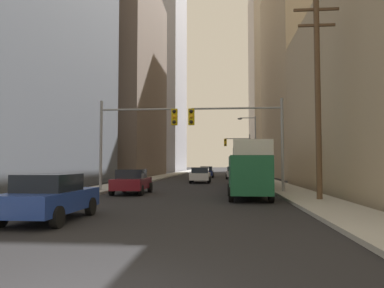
# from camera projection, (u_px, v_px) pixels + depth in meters

# --- Properties ---
(sidewalk_left) EXTENTS (2.56, 160.00, 0.15)m
(sidewalk_left) POSITION_uv_depth(u_px,v_px,m) (165.00, 176.00, 54.98)
(sidewalk_left) COLOR #9E9E99
(sidewalk_left) RESTS_ON ground
(sidewalk_right) EXTENTS (2.56, 160.00, 0.15)m
(sidewalk_right) POSITION_uv_depth(u_px,v_px,m) (253.00, 176.00, 53.88)
(sidewalk_right) COLOR #9E9E99
(sidewalk_right) RESTS_ON ground
(city_bus) EXTENTS (2.82, 11.56, 3.40)m
(city_bus) POSITION_uv_depth(u_px,v_px,m) (249.00, 163.00, 28.57)
(city_bus) COLOR silver
(city_bus) RESTS_ON ground
(cargo_van_green) EXTENTS (2.16, 5.22, 2.26)m
(cargo_van_green) POSITION_uv_depth(u_px,v_px,m) (248.00, 175.00, 19.47)
(cargo_van_green) COLOR #195938
(cargo_van_green) RESTS_ON ground
(sedan_blue) EXTENTS (1.95, 4.22, 1.52)m
(sedan_blue) POSITION_uv_depth(u_px,v_px,m) (50.00, 197.00, 11.97)
(sedan_blue) COLOR navy
(sedan_blue) RESTS_ON ground
(sedan_maroon) EXTENTS (1.95, 4.26, 1.52)m
(sedan_maroon) POSITION_uv_depth(u_px,v_px,m) (132.00, 181.00, 22.73)
(sedan_maroon) COLOR maroon
(sedan_maroon) RESTS_ON ground
(sedan_white) EXTENTS (1.95, 4.21, 1.52)m
(sedan_white) POSITION_uv_depth(u_px,v_px,m) (200.00, 175.00, 36.03)
(sedan_white) COLOR white
(sedan_white) RESTS_ON ground
(sedan_navy) EXTENTS (1.95, 4.21, 1.52)m
(sedan_navy) POSITION_uv_depth(u_px,v_px,m) (207.00, 172.00, 50.11)
(sedan_navy) COLOR #141E4C
(sedan_navy) RESTS_ON ground
(sedan_silver) EXTENTS (1.95, 4.23, 1.52)m
(sedan_silver) POSITION_uv_depth(u_px,v_px,m) (234.00, 173.00, 45.72)
(sedan_silver) COLOR #B7BABF
(sedan_silver) RESTS_ON ground
(traffic_signal_near_left) EXTENTS (5.13, 0.44, 6.00)m
(traffic_signal_near_left) POSITION_uv_depth(u_px,v_px,m) (135.00, 129.00, 23.90)
(traffic_signal_near_left) COLOR gray
(traffic_signal_near_left) RESTS_ON ground
(traffic_signal_near_right) EXTENTS (6.02, 0.44, 6.00)m
(traffic_signal_near_right) POSITION_uv_depth(u_px,v_px,m) (240.00, 128.00, 23.33)
(traffic_signal_near_right) COLOR gray
(traffic_signal_near_right) RESTS_ON ground
(traffic_signal_far_right) EXTENTS (3.67, 0.44, 6.00)m
(traffic_signal_far_right) POSITION_uv_depth(u_px,v_px,m) (239.00, 148.00, 51.37)
(traffic_signal_far_right) COLOR gray
(traffic_signal_far_right) RESTS_ON ground
(utility_pole_right) EXTENTS (2.20, 0.28, 10.13)m
(utility_pole_right) POSITION_uv_depth(u_px,v_px,m) (318.00, 93.00, 18.07)
(utility_pole_right) COLOR brown
(utility_pole_right) RESTS_ON ground
(street_lamp_right) EXTENTS (2.18, 0.32, 7.50)m
(street_lamp_right) POSITION_uv_depth(u_px,v_px,m) (253.00, 141.00, 43.27)
(street_lamp_right) COLOR gray
(street_lamp_right) RESTS_ON ground
(building_left_mid_office) EXTENTS (15.47, 23.10, 29.64)m
(building_left_mid_office) POSITION_uv_depth(u_px,v_px,m) (105.00, 79.00, 56.33)
(building_left_mid_office) COLOR #66564C
(building_left_mid_office) RESTS_ON ground
(building_left_far_tower) EXTENTS (14.17, 25.35, 69.00)m
(building_left_far_tower) POSITION_uv_depth(u_px,v_px,m) (155.00, 37.00, 94.79)
(building_left_far_tower) COLOR #93939E
(building_left_far_tower) RESTS_ON ground
(building_right_mid_block) EXTENTS (23.43, 26.58, 30.96)m
(building_right_mid_block) POSITION_uv_depth(u_px,v_px,m) (353.00, 69.00, 52.72)
(building_right_mid_block) COLOR tan
(building_right_mid_block) RESTS_ON ground
(building_right_far_highrise) EXTENTS (23.62, 19.47, 46.43)m
(building_right_far_highrise) POSITION_uv_depth(u_px,v_px,m) (299.00, 78.00, 91.15)
(building_right_far_highrise) COLOR #B7A893
(building_right_far_highrise) RESTS_ON ground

